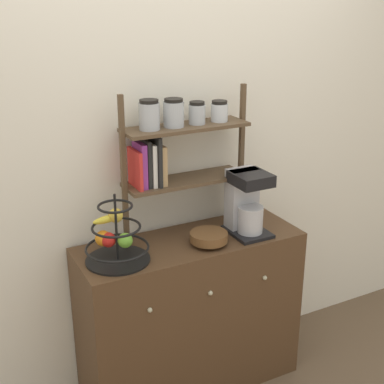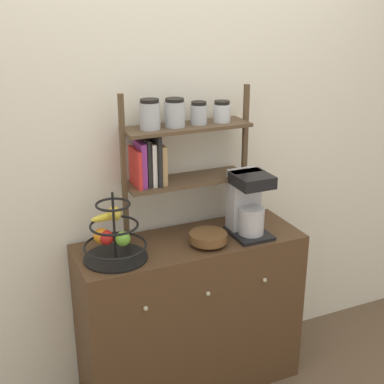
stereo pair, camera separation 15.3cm
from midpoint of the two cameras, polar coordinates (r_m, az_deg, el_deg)
The scene contains 6 objects.
wall_back at distance 2.83m, azimuth -4.13°, elevation 4.36°, with size 7.00×0.05×2.60m, color silver.
sideboard at distance 2.98m, azimuth -1.68°, elevation -12.93°, with size 1.18×0.44×0.89m.
coffee_maker at distance 2.80m, azimuth 4.24°, elevation -1.08°, with size 0.19×0.24×0.34m.
fruit_stand at distance 2.56m, azimuth -9.90°, elevation -4.97°, with size 0.31×0.31×0.34m.
wooden_bowl at distance 2.71m, azimuth 0.19°, elevation -4.88°, with size 0.19×0.19×0.06m.
shelf_hutch at distance 2.67m, azimuth -3.70°, elevation 5.05°, with size 0.70×0.20×0.76m.
Camera 1 is at (-1.15, -2.00, 2.08)m, focal length 50.00 mm.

